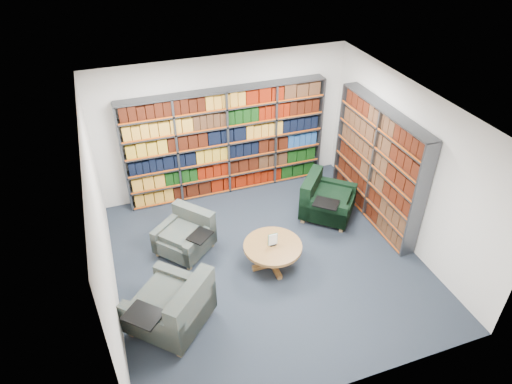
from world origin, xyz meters
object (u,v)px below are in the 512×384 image
object	(u,v)px
chair_teal_front	(175,309)
coffee_table	(273,249)
chair_teal_left	(187,235)
chair_green_right	(324,201)

from	to	relation	value
chair_teal_front	coffee_table	bearing A→B (deg)	21.79
chair_teal_front	coffee_table	distance (m)	1.90
chair_teal_left	chair_green_right	xyz separation A→B (m)	(2.67, 0.09, 0.03)
chair_green_right	coffee_table	distance (m)	1.74
chair_teal_left	chair_teal_front	bearing A→B (deg)	-108.04
chair_teal_left	coffee_table	size ratio (longest dim) A/B	1.18
chair_teal_left	chair_teal_front	distance (m)	1.70
chair_teal_left	chair_green_right	bearing A→B (deg)	1.88
chair_teal_front	coffee_table	size ratio (longest dim) A/B	1.45
chair_teal_front	coffee_table	xyz separation A→B (m)	(1.77, 0.71, 0.00)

